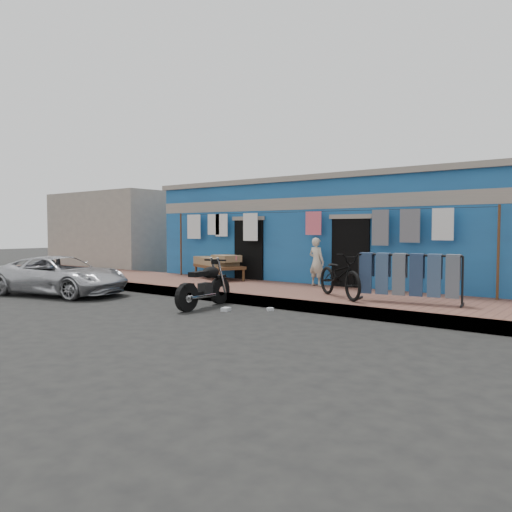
{
  "coord_description": "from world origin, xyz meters",
  "views": [
    {
      "loc": [
        7.49,
        -7.66,
        1.79
      ],
      "look_at": [
        0.0,
        2.0,
        1.15
      ],
      "focal_mm": 35.0,
      "sensor_mm": 36.0,
      "label": 1
    }
  ],
  "objects_px": {
    "car": "(61,275)",
    "charpoy": "(219,267)",
    "jeans_rack": "(408,277)",
    "motorcycle": "(204,284)",
    "bicycle": "(340,270)",
    "seated_person": "(316,262)"
  },
  "relations": [
    {
      "from": "seated_person",
      "to": "bicycle",
      "type": "distance_m",
      "value": 2.44
    },
    {
      "from": "car",
      "to": "charpoy",
      "type": "xyz_separation_m",
      "value": [
        2.1,
        4.15,
        0.06
      ]
    },
    {
      "from": "charpoy",
      "to": "jeans_rack",
      "type": "relative_size",
      "value": 1.05
    },
    {
      "from": "bicycle",
      "to": "charpoy",
      "type": "bearing_deg",
      "value": 108.27
    },
    {
      "from": "car",
      "to": "charpoy",
      "type": "bearing_deg",
      "value": -41.2
    },
    {
      "from": "jeans_rack",
      "to": "bicycle",
      "type": "bearing_deg",
      "value": -172.51
    },
    {
      "from": "car",
      "to": "motorcycle",
      "type": "height_order",
      "value": "car"
    },
    {
      "from": "bicycle",
      "to": "charpoy",
      "type": "xyz_separation_m",
      "value": [
        -5.12,
        1.57,
        -0.26
      ]
    },
    {
      "from": "car",
      "to": "bicycle",
      "type": "height_order",
      "value": "bicycle"
    },
    {
      "from": "car",
      "to": "bicycle",
      "type": "xyz_separation_m",
      "value": [
        7.22,
        2.59,
        0.33
      ]
    },
    {
      "from": "bicycle",
      "to": "jeans_rack",
      "type": "bearing_deg",
      "value": -47.21
    },
    {
      "from": "bicycle",
      "to": "motorcycle",
      "type": "height_order",
      "value": "bicycle"
    },
    {
      "from": "seated_person",
      "to": "bicycle",
      "type": "height_order",
      "value": "seated_person"
    },
    {
      "from": "car",
      "to": "seated_person",
      "type": "relative_size",
      "value": 2.95
    },
    {
      "from": "car",
      "to": "motorcycle",
      "type": "relative_size",
      "value": 2.23
    },
    {
      "from": "bicycle",
      "to": "jeans_rack",
      "type": "height_order",
      "value": "bicycle"
    },
    {
      "from": "motorcycle",
      "to": "charpoy",
      "type": "distance_m",
      "value": 4.23
    },
    {
      "from": "motorcycle",
      "to": "jeans_rack",
      "type": "bearing_deg",
      "value": 16.57
    },
    {
      "from": "seated_person",
      "to": "motorcycle",
      "type": "distance_m",
      "value": 3.68
    },
    {
      "from": "seated_person",
      "to": "jeans_rack",
      "type": "relative_size",
      "value": 0.58
    },
    {
      "from": "motorcycle",
      "to": "jeans_rack",
      "type": "distance_m",
      "value": 4.53
    },
    {
      "from": "seated_person",
      "to": "bicycle",
      "type": "bearing_deg",
      "value": 142.31
    }
  ]
}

